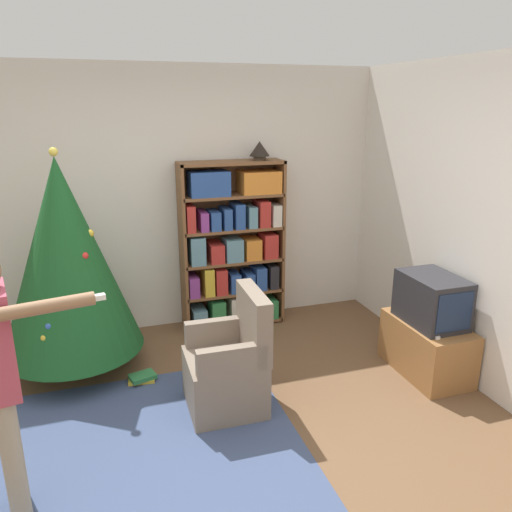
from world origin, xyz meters
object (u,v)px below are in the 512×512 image
at_px(bookshelf, 233,247).
at_px(television, 432,300).
at_px(table_lamp, 260,149).
at_px(armchair, 230,368).
at_px(christmas_tree, 66,258).
at_px(standing_person, 0,370).

height_order(bookshelf, television, bookshelf).
xyz_separation_m(bookshelf, television, (1.30, -1.48, -0.17)).
height_order(bookshelf, table_lamp, table_lamp).
distance_m(armchair, table_lamp, 2.20).
bearing_deg(christmas_tree, standing_person, -99.80).
bearing_deg(bookshelf, television, -48.72).
relative_size(bookshelf, armchair, 1.85).
bearing_deg(christmas_tree, armchair, -39.39).
height_order(television, table_lamp, table_lamp).
relative_size(television, christmas_tree, 0.30).
relative_size(armchair, table_lamp, 4.60).
xyz_separation_m(christmas_tree, standing_person, (-0.27, -1.57, -0.12)).
relative_size(christmas_tree, armchair, 2.08).
xyz_separation_m(bookshelf, standing_person, (-1.83, -2.10, 0.06)).
distance_m(christmas_tree, table_lamp, 2.07).
xyz_separation_m(armchair, standing_person, (-1.40, -0.65, 0.58)).
relative_size(bookshelf, table_lamp, 8.50).
xyz_separation_m(bookshelf, table_lamp, (0.28, 0.01, 0.96)).
bearing_deg(standing_person, bookshelf, 127.78).
height_order(television, standing_person, standing_person).
distance_m(television, table_lamp, 2.13).
relative_size(bookshelf, television, 2.98).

